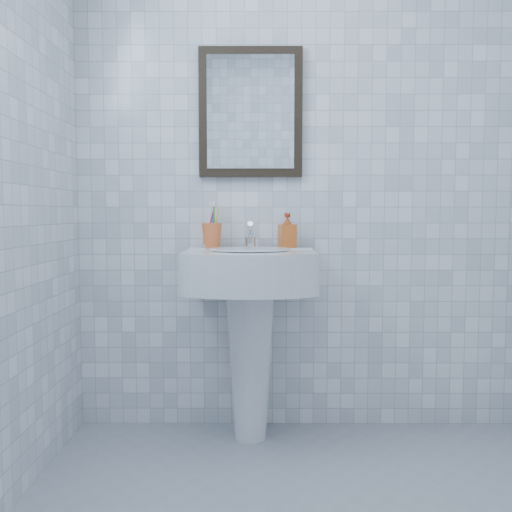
{
  "coord_description": "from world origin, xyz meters",
  "views": [
    {
      "loc": [
        -0.21,
        -1.62,
        1.06
      ],
      "look_at": [
        -0.22,
        0.86,
        0.88
      ],
      "focal_mm": 40.0,
      "sensor_mm": 36.0,
      "label": 1
    }
  ],
  "objects": [
    {
      "name": "wall_mirror",
      "position": [
        -0.25,
        1.18,
        1.55
      ],
      "size": [
        0.5,
        0.04,
        0.62
      ],
      "color": "black",
      "rests_on": "wall_back"
    },
    {
      "name": "wall_back",
      "position": [
        0.0,
        1.2,
        1.25
      ],
      "size": [
        2.2,
        0.02,
        2.5
      ],
      "primitive_type": "cube",
      "color": "white",
      "rests_on": "ground"
    },
    {
      "name": "washbasin",
      "position": [
        -0.25,
        0.99,
        0.61
      ],
      "size": [
        0.59,
        0.43,
        0.91
      ],
      "color": "white",
      "rests_on": "ground"
    },
    {
      "name": "faucet",
      "position": [
        -0.25,
        1.09,
        0.95
      ],
      "size": [
        0.05,
        0.11,
        0.13
      ],
      "color": "silver",
      "rests_on": "washbasin"
    },
    {
      "name": "toothbrush_cup",
      "position": [
        -0.43,
        1.1,
        0.96
      ],
      "size": [
        0.1,
        0.1,
        0.12
      ],
      "primitive_type": null,
      "rotation": [
        0.0,
        0.0,
        0.02
      ],
      "color": "orange",
      "rests_on": "washbasin"
    },
    {
      "name": "soap_dispenser",
      "position": [
        -0.07,
        1.11,
        0.98
      ],
      "size": [
        0.09,
        0.09,
        0.17
      ],
      "primitive_type": "imported",
      "rotation": [
        0.0,
        0.0,
        0.24
      ],
      "color": "#BB3F12",
      "rests_on": "washbasin"
    }
  ]
}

